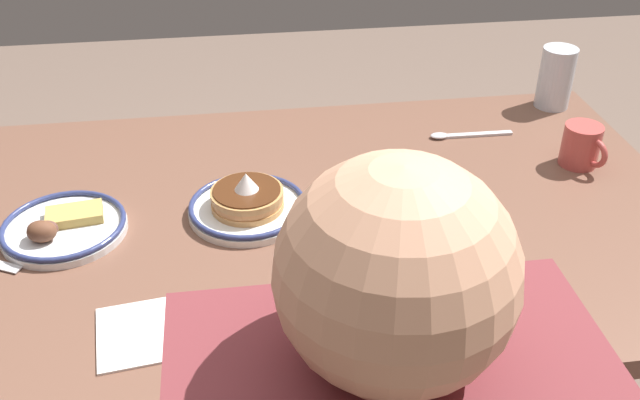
{
  "coord_description": "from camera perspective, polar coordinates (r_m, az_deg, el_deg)",
  "views": [
    {
      "loc": [
        0.12,
        1.1,
        1.49
      ],
      "look_at": [
        -0.03,
        0.01,
        0.77
      ],
      "focal_mm": 40.11,
      "sensor_mm": 36.0,
      "label": 1
    }
  ],
  "objects": [
    {
      "name": "dining_table",
      "position": [
        1.38,
        -1.41,
        -3.3
      ],
      "size": [
        1.48,
        0.89,
        0.74
      ],
      "color": "brown",
      "rests_on": "ground_plane"
    },
    {
      "name": "plate_near_main",
      "position": [
        1.33,
        -5.8,
        -0.28
      ],
      "size": [
        0.22,
        0.22,
        0.09
      ],
      "color": "white",
      "rests_on": "dining_table"
    },
    {
      "name": "plate_center_pancakes",
      "position": [
        1.35,
        -19.87,
        -2.03
      ],
      "size": [
        0.22,
        0.22,
        0.05
      ],
      "color": "white",
      "rests_on": "dining_table"
    },
    {
      "name": "coffee_mug",
      "position": [
        1.56,
        20.17,
        4.12
      ],
      "size": [
        0.08,
        0.11,
        0.09
      ],
      "color": "#BF4C47",
      "rests_on": "dining_table"
    },
    {
      "name": "drinking_glass",
      "position": [
        1.8,
        18.26,
        9.04
      ],
      "size": [
        0.08,
        0.08,
        0.15
      ],
      "color": "silver",
      "rests_on": "dining_table"
    },
    {
      "name": "paper_napkin",
      "position": [
        1.12,
        -13.54,
        -10.16
      ],
      "size": [
        0.17,
        0.16,
        0.0
      ],
      "primitive_type": "cube",
      "rotation": [
        0.0,
        0.0,
        0.13
      ],
      "color": "white",
      "rests_on": "dining_table"
    },
    {
      "name": "fork_near",
      "position": [
        1.22,
        1.01,
        -4.76
      ],
      "size": [
        0.2,
        0.06,
        0.01
      ],
      "color": "silver",
      "rests_on": "dining_table"
    },
    {
      "name": "tea_spoon",
      "position": [
        1.62,
        11.07,
        5.11
      ],
      "size": [
        0.19,
        0.03,
        0.01
      ],
      "color": "silver",
      "rests_on": "dining_table"
    }
  ]
}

